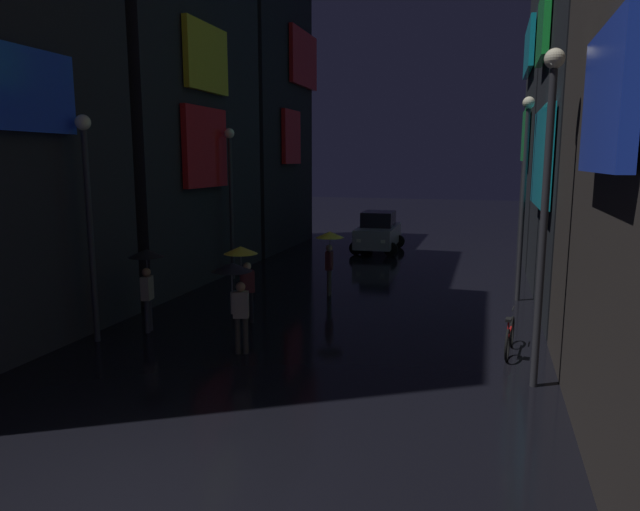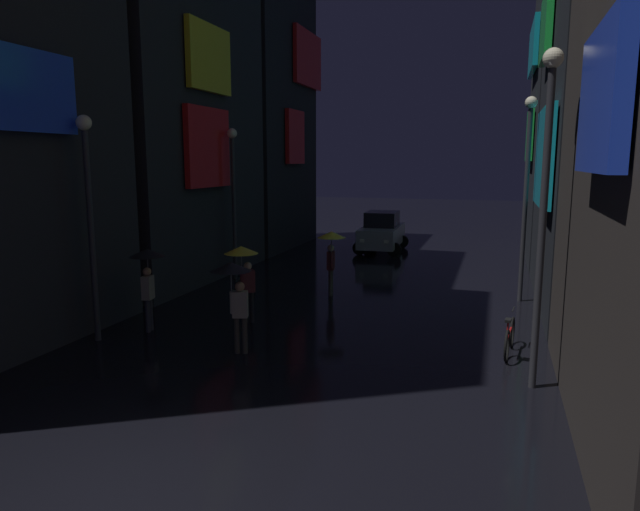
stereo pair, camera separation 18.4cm
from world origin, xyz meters
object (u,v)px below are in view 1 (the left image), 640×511
at_px(pedestrian_midstreet_centre_yellow, 243,263).
at_px(bicycle_parked_at_storefront, 510,337).
at_px(pedestrian_near_crossing_black, 147,267).
at_px(streetlamp_left_far, 231,186).
at_px(car_distant, 378,232).
at_px(streetlamp_right_near, 546,186).
at_px(pedestrian_far_right_yellow, 330,245).
at_px(pedestrian_midstreet_left_black, 235,282).
at_px(streetlamp_left_near, 88,202).
at_px(streetlamp_right_far, 524,178).

xyz_separation_m(pedestrian_midstreet_centre_yellow, bicycle_parked_at_storefront, (6.77, -0.46, -1.28)).
xyz_separation_m(pedestrian_near_crossing_black, bicycle_parked_at_storefront, (8.88, 0.79, -1.28)).
bearing_deg(streetlamp_left_far, car_distant, 63.63).
distance_m(streetlamp_right_near, streetlamp_left_far, 12.62).
bearing_deg(pedestrian_near_crossing_black, pedestrian_far_right_yellow, 55.12).
bearing_deg(streetlamp_left_far, pedestrian_midstreet_centre_yellow, -62.09).
distance_m(car_distant, streetlamp_right_near, 17.03).
height_order(streetlamp_right_near, streetlamp_left_far, streetlamp_right_near).
relative_size(pedestrian_midstreet_left_black, car_distant, 0.51).
bearing_deg(pedestrian_midstreet_centre_yellow, pedestrian_midstreet_left_black, -70.18).
distance_m(pedestrian_midstreet_centre_yellow, car_distant, 13.36).
height_order(pedestrian_far_right_yellow, pedestrian_midstreet_left_black, same).
height_order(bicycle_parked_at_storefront, streetlamp_right_near, streetlamp_right_near).
relative_size(pedestrian_midstreet_centre_yellow, streetlamp_left_far, 0.39).
bearing_deg(streetlamp_left_far, streetlamp_right_near, -37.54).
relative_size(streetlamp_left_far, streetlamp_left_near, 1.02).
xyz_separation_m(bicycle_parked_at_storefront, streetlamp_left_near, (-9.60, -1.94, 2.99)).
distance_m(bicycle_parked_at_storefront, streetlamp_right_near, 3.99).
xyz_separation_m(bicycle_parked_at_storefront, streetlamp_left_far, (-9.60, 5.79, 3.04)).
bearing_deg(streetlamp_right_near, bicycle_parked_at_storefront, 101.97).
bearing_deg(pedestrian_near_crossing_black, car_distant, 77.48).
distance_m(car_distant, streetlamp_left_near, 16.35).
distance_m(pedestrian_midstreet_centre_yellow, streetlamp_left_near, 4.08).
bearing_deg(pedestrian_midstreet_centre_yellow, pedestrian_far_right_yellow, 69.99).
distance_m(pedestrian_midstreet_left_black, streetlamp_right_near, 6.72).
height_order(car_distant, streetlamp_left_far, streetlamp_left_far).
xyz_separation_m(pedestrian_midstreet_left_black, car_distant, (0.30, 15.58, -0.74)).
relative_size(bicycle_parked_at_storefront, streetlamp_left_near, 0.34).
bearing_deg(streetlamp_left_near, streetlamp_right_far, 35.88).
bearing_deg(streetlamp_right_near, streetlamp_right_far, 90.00).
distance_m(streetlamp_right_near, streetlamp_left_near, 10.01).
bearing_deg(streetlamp_left_near, streetlamp_left_far, 90.00).
xyz_separation_m(pedestrian_midstreet_centre_yellow, streetlamp_left_far, (-2.82, 5.33, 1.76)).
relative_size(pedestrian_far_right_yellow, streetlamp_right_far, 0.34).
distance_m(pedestrian_far_right_yellow, streetlamp_right_near, 8.70).
height_order(pedestrian_far_right_yellow, pedestrian_near_crossing_black, same).
relative_size(streetlamp_right_far, streetlamp_left_near, 1.15).
relative_size(pedestrian_near_crossing_black, streetlamp_right_far, 0.34).
distance_m(streetlamp_right_far, streetlamp_left_near, 12.35).
height_order(pedestrian_midstreet_left_black, streetlamp_left_near, streetlamp_left_near).
height_order(pedestrian_near_crossing_black, streetlamp_left_near, streetlamp_left_near).
bearing_deg(streetlamp_right_far, pedestrian_near_crossing_black, -146.74).
relative_size(pedestrian_midstreet_centre_yellow, streetlamp_right_near, 0.34).
height_order(streetlamp_right_far, streetlamp_left_near, streetlamp_right_far).
bearing_deg(pedestrian_midstreet_left_black, bicycle_parked_at_storefront, 17.14).
distance_m(bicycle_parked_at_storefront, streetlamp_left_far, 11.61).
bearing_deg(pedestrian_near_crossing_black, streetlamp_left_near, -122.08).
height_order(pedestrian_far_right_yellow, streetlamp_right_far, streetlamp_right_far).
xyz_separation_m(pedestrian_near_crossing_black, streetlamp_right_far, (9.28, 6.09, 2.16)).
distance_m(pedestrian_near_crossing_black, car_distant, 14.91).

